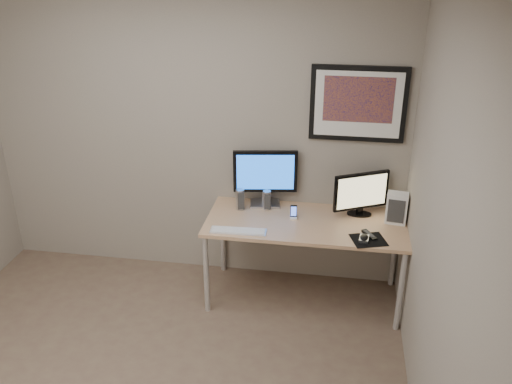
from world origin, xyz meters
The scene contains 13 objects.
room centered at (0.00, 0.45, 1.64)m, with size 3.60×3.60×3.60m.
desk centered at (1.00, 1.35, 0.66)m, with size 1.60×0.70×0.73m.
framed_art centered at (1.35, 1.68, 1.62)m, with size 0.75×0.04×0.60m.
monitor_large centered at (0.63, 1.60, 1.00)m, with size 0.53×0.21×0.49m.
monitor_tv centered at (1.43, 1.53, 0.93)m, with size 0.44×0.24×0.37m.
speaker_left centered at (0.44, 1.48, 0.82)m, with size 0.07×0.07×0.18m, color #A8A8AC.
speaker_right centered at (0.66, 1.52, 0.81)m, with size 0.07×0.07×0.16m, color #A8A8AC.
phone_dock centered at (0.90, 1.39, 0.79)m, with size 0.05×0.05×0.12m, color black.
keyboard centered at (0.50, 1.09, 0.74)m, with size 0.44×0.12×0.02m, color silver.
mousepad centered at (1.49, 1.12, 0.73)m, with size 0.25×0.22×0.00m, color black.
mouse centered at (1.46, 1.11, 0.75)m, with size 0.06×0.11×0.04m, color black.
remote centered at (1.50, 1.19, 0.74)m, with size 0.04×0.16×0.02m, color black.
fan_unit centered at (1.71, 1.45, 0.85)m, with size 0.16×0.12×0.25m, color white.
Camera 1 is at (1.21, -2.52, 2.76)m, focal length 38.00 mm.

